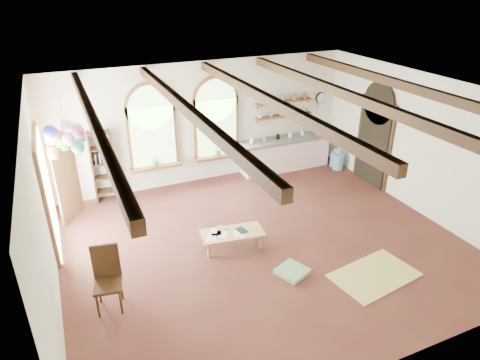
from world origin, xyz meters
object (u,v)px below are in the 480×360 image
side_chair (109,291)px  balloon_cluster (67,139)px  coffee_table (233,234)px  kitchen_counter (285,153)px

side_chair → balloon_cluster: balloon_cluster is taller
coffee_table → side_chair: side_chair is taller
kitchen_counter → coffee_table: 4.24m
side_chair → kitchen_counter: bearing=34.9°
kitchen_counter → coffee_table: kitchen_counter is taller
kitchen_counter → balloon_cluster: 6.23m
side_chair → balloon_cluster: 2.97m
kitchen_counter → side_chair: (-5.51, -3.85, -0.15)m
kitchen_counter → coffee_table: (-2.93, -3.06, -0.16)m
kitchen_counter → balloon_cluster: size_ratio=2.32×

